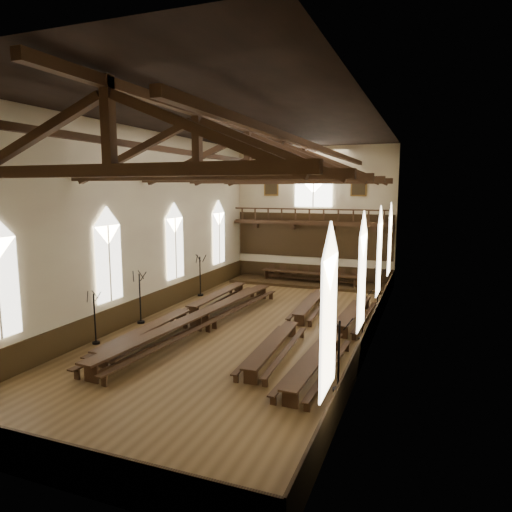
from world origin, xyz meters
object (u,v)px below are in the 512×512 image
at_px(refectory_row_b, 200,317).
at_px(candelabrum_right_near, 338,369).
at_px(refectory_row_d, 338,333).
at_px(candelabrum_left_near, 95,328).
at_px(candelabrum_left_mid, 140,307).
at_px(high_table, 309,274).
at_px(candelabrum_right_far, 378,295).
at_px(refectory_row_a, 188,311).
at_px(candelabrum_left_far, 200,283).
at_px(refectory_row_c, 295,322).
at_px(candelabrum_right_mid, 363,324).
at_px(dais, 309,283).

height_order(refectory_row_b, candelabrum_right_near, candelabrum_right_near).
relative_size(refectory_row_d, candelabrum_left_near, 5.67).
relative_size(candelabrum_left_mid, candelabrum_right_near, 1.04).
bearing_deg(high_table, refectory_row_b, -100.93).
distance_m(refectory_row_b, candelabrum_right_far, 10.77).
relative_size(refectory_row_a, candelabrum_right_far, 6.03).
bearing_deg(candelabrum_left_far, refectory_row_a, -68.59).
bearing_deg(high_table, candelabrum_left_near, -109.72).
distance_m(refectory_row_c, candelabrum_right_far, 6.96).
height_order(refectory_row_b, candelabrum_right_mid, candelabrum_right_mid).
distance_m(candelabrum_left_mid, candelabrum_right_near, 11.92).
relative_size(refectory_row_b, candelabrum_right_far, 6.39).
bearing_deg(refectory_row_c, dais, 100.91).
relative_size(candelabrum_left_far, candelabrum_right_far, 1.16).
xyz_separation_m(refectory_row_d, candelabrum_right_mid, (0.92, 1.02, 0.24)).
relative_size(candelabrum_left_near, candelabrum_right_mid, 1.00).
distance_m(candelabrum_left_near, candelabrum_right_far, 15.71).
xyz_separation_m(refectory_row_a, refectory_row_d, (8.07, -0.70, -0.03)).
relative_size(candelabrum_left_near, candelabrum_left_mid, 0.88).
xyz_separation_m(refectory_row_b, candelabrum_right_near, (7.75, -4.59, 0.22)).
bearing_deg(refectory_row_d, candelabrum_left_near, -159.11).
distance_m(refectory_row_a, refectory_row_c, 5.74).
xyz_separation_m(refectory_row_a, candelabrum_right_mid, (8.99, 0.32, 0.21)).
xyz_separation_m(candelabrum_left_mid, candelabrum_left_far, (-0.00, 6.56, -0.01)).
relative_size(dais, candelabrum_left_far, 4.17).
xyz_separation_m(dais, candelabrum_right_near, (5.38, -16.90, 0.71)).
relative_size(refectory_row_c, refectory_row_d, 0.99).
relative_size(candelabrum_right_mid, candelabrum_right_far, 1.04).
bearing_deg(candelabrum_left_far, candelabrum_left_near, -90.00).
bearing_deg(dais, candelabrum_left_near, -109.72).
relative_size(dais, candelabrum_left_near, 4.68).
bearing_deg(refectory_row_b, refectory_row_c, 16.53).
bearing_deg(candelabrum_right_mid, high_table, 115.96).
distance_m(candelabrum_left_near, candelabrum_left_mid, 3.42).
bearing_deg(candelabrum_left_near, refectory_row_b, 47.52).
bearing_deg(candelabrum_right_mid, refectory_row_c, 178.62).
bearing_deg(dais, candelabrum_left_far, -133.70).
distance_m(refectory_row_a, candelabrum_right_near, 10.56).
bearing_deg(refectory_row_a, candelabrum_left_near, -114.70).
height_order(candelabrum_left_near, candelabrum_right_mid, candelabrum_right_mid).
bearing_deg(candelabrum_right_near, dais, 107.66).
bearing_deg(candelabrum_left_near, refectory_row_d, 20.89).
bearing_deg(refectory_row_d, refectory_row_a, 175.02).
xyz_separation_m(refectory_row_d, candelabrum_right_far, (0.92, 7.24, 0.22)).
height_order(refectory_row_b, candelabrum_left_far, candelabrum_left_far).
height_order(refectory_row_c, candelabrum_left_far, candelabrum_left_far).
bearing_deg(refectory_row_a, candelabrum_left_far, 111.41).
bearing_deg(dais, refectory_row_b, -100.93).
relative_size(refectory_row_b, refectory_row_d, 1.09).
relative_size(refectory_row_c, dais, 1.19).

